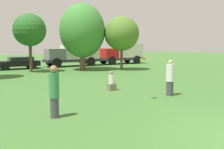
{
  "coord_description": "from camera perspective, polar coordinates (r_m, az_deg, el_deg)",
  "views": [
    {
      "loc": [
        -6.38,
        -2.87,
        2.37
      ],
      "look_at": [
        -0.46,
        5.75,
        1.13
      ],
      "focal_mm": 40.71,
      "sensor_mm": 36.0,
      "label": 1
    }
  ],
  "objects": [
    {
      "name": "tree_4",
      "position": [
        23.78,
        2.19,
        9.14
      ],
      "size": [
        3.22,
        3.22,
        4.96
      ],
      "color": "brown",
      "rests_on": "ground"
    },
    {
      "name": "frisbee",
      "position": [
        10.7,
        6.82,
        3.56
      ],
      "size": [
        0.27,
        0.25,
        0.17
      ],
      "color": "yellow"
    },
    {
      "name": "parked_car_black",
      "position": [
        26.3,
        -20.28,
        2.57
      ],
      "size": [
        4.06,
        2.2,
        1.18
      ],
      "rotation": [
        0.0,
        0.0,
        3.08
      ],
      "color": "black",
      "rests_on": "ground"
    },
    {
      "name": "tree_3",
      "position": [
        23.81,
        -6.68,
        9.74
      ],
      "size": [
        4.17,
        4.17,
        6.13
      ],
      "color": "brown",
      "rests_on": "ground"
    },
    {
      "name": "person_catcher",
      "position": [
        12.06,
        12.91,
        -0.74
      ],
      "size": [
        0.38,
        0.38,
        1.68
      ],
      "rotation": [
        0.0,
        0.0,
        -3.07
      ],
      "color": "#3F3F47",
      "rests_on": "ground"
    },
    {
      "name": "delivery_truck_red",
      "position": [
        31.54,
        2.35,
        4.87
      ],
      "size": [
        5.83,
        2.6,
        2.44
      ],
      "rotation": [
        0.0,
        0.0,
        3.08
      ],
      "color": "#2D2D33",
      "rests_on": "ground"
    },
    {
      "name": "delivery_truck_grey",
      "position": [
        28.29,
        -8.68,
        4.5
      ],
      "size": [
        6.34,
        2.62,
        2.31
      ],
      "rotation": [
        0.0,
        0.0,
        3.08
      ],
      "color": "#2D2D33",
      "rests_on": "ground"
    },
    {
      "name": "bystander_sitting",
      "position": [
        13.15,
        -0.1,
        -1.78
      ],
      "size": [
        0.39,
        0.33,
        1.01
      ],
      "color": "#726651",
      "rests_on": "ground"
    },
    {
      "name": "person_thrower",
      "position": [
        8.4,
        -12.86,
        -3.68
      ],
      "size": [
        0.33,
        0.33,
        1.71
      ],
      "rotation": [
        0.0,
        0.0,
        0.07
      ],
      "color": "#3F3F47",
      "rests_on": "ground"
    },
    {
      "name": "tree_2",
      "position": [
        22.89,
        -18.02,
        9.48
      ],
      "size": [
        2.77,
        2.77,
        5.0
      ],
      "color": "brown",
      "rests_on": "ground"
    }
  ]
}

